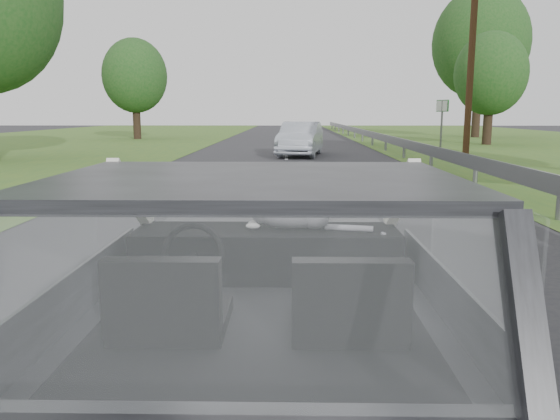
{
  "coord_description": "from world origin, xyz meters",
  "views": [
    {
      "loc": [
        0.14,
        -2.6,
        1.7
      ],
      "look_at": [
        0.08,
        0.5,
        1.14
      ],
      "focal_mm": 35.0,
      "sensor_mm": 36.0,
      "label": 1
    }
  ],
  "objects_px": {
    "other_car": "(300,139)",
    "utility_pole": "(471,56)",
    "cat": "(291,215)",
    "subject_car": "(262,309)",
    "highway_sign": "(442,124)"
  },
  "relations": [
    {
      "from": "other_car",
      "to": "utility_pole",
      "type": "distance_m",
      "value": 6.96
    },
    {
      "from": "subject_car",
      "to": "cat",
      "type": "height_order",
      "value": "subject_car"
    },
    {
      "from": "subject_car",
      "to": "cat",
      "type": "bearing_deg",
      "value": 76.7
    },
    {
      "from": "subject_car",
      "to": "utility_pole",
      "type": "relative_size",
      "value": 0.54
    },
    {
      "from": "subject_car",
      "to": "other_car",
      "type": "relative_size",
      "value": 0.99
    },
    {
      "from": "subject_car",
      "to": "highway_sign",
      "type": "distance_m",
      "value": 24.64
    },
    {
      "from": "highway_sign",
      "to": "utility_pole",
      "type": "xyz_separation_m",
      "value": [
        -0.59,
        -5.64,
        2.56
      ]
    },
    {
      "from": "utility_pole",
      "to": "highway_sign",
      "type": "bearing_deg",
      "value": 84.01
    },
    {
      "from": "cat",
      "to": "utility_pole",
      "type": "distance_m",
      "value": 18.64
    },
    {
      "from": "other_car",
      "to": "highway_sign",
      "type": "height_order",
      "value": "highway_sign"
    },
    {
      "from": "highway_sign",
      "to": "utility_pole",
      "type": "distance_m",
      "value": 6.23
    },
    {
      "from": "subject_car",
      "to": "other_car",
      "type": "bearing_deg",
      "value": 88.38
    },
    {
      "from": "cat",
      "to": "other_car",
      "type": "distance_m",
      "value": 18.47
    },
    {
      "from": "cat",
      "to": "other_car",
      "type": "height_order",
      "value": "other_car"
    },
    {
      "from": "other_car",
      "to": "subject_car",
      "type": "bearing_deg",
      "value": -83.15
    }
  ]
}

